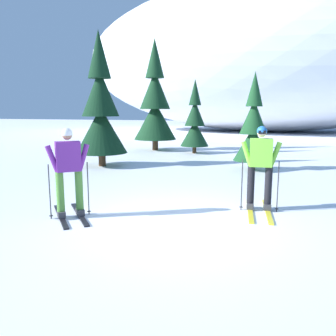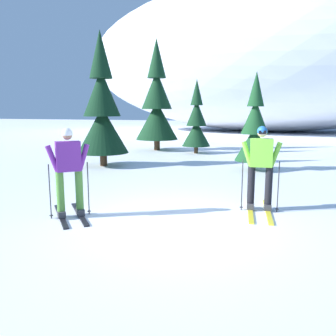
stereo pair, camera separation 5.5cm
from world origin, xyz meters
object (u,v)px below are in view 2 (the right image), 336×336
at_px(pine_tree_left, 157,104).
at_px(pine_tree_center_right, 255,130).
at_px(pine_tree_center_left, 196,123).
at_px(skier_purple_jacket, 69,171).
at_px(pine_tree_far_left, 102,111).
at_px(skier_lime_jacket, 261,167).

height_order(pine_tree_left, pine_tree_center_right, pine_tree_left).
distance_m(pine_tree_center_left, pine_tree_center_right, 5.07).
height_order(skier_purple_jacket, pine_tree_far_left, pine_tree_far_left).
height_order(skier_purple_jacket, pine_tree_center_left, pine_tree_center_left).
height_order(skier_lime_jacket, pine_tree_far_left, pine_tree_far_left).
bearing_deg(pine_tree_left, skier_lime_jacket, -60.36).
relative_size(skier_purple_jacket, skier_lime_jacket, 0.98).
bearing_deg(pine_tree_left, pine_tree_far_left, -93.02).
height_order(skier_purple_jacket, skier_lime_jacket, skier_lime_jacket).
bearing_deg(skier_purple_jacket, pine_tree_left, 100.15).
relative_size(skier_purple_jacket, pine_tree_far_left, 0.36).
xyz_separation_m(pine_tree_far_left, pine_tree_center_right, (5.50, 0.65, -0.65)).
relative_size(skier_purple_jacket, pine_tree_center_right, 0.52).
xyz_separation_m(pine_tree_center_left, pine_tree_center_right, (2.95, -4.12, -0.06)).
xyz_separation_m(skier_purple_jacket, pine_tree_left, (-2.04, 11.41, 1.43)).
xyz_separation_m(pine_tree_left, pine_tree_center_left, (2.26, -0.72, -0.89)).
xyz_separation_m(skier_purple_jacket, pine_tree_center_left, (0.22, 10.69, 0.54)).
bearing_deg(pine_tree_far_left, skier_purple_jacket, -68.49).
bearing_deg(skier_lime_jacket, pine_tree_center_left, 110.12).
bearing_deg(pine_tree_left, pine_tree_center_right, -42.91).
bearing_deg(pine_tree_center_right, pine_tree_left, 137.09).
xyz_separation_m(skier_lime_jacket, pine_tree_far_left, (-5.90, 4.36, 1.13)).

